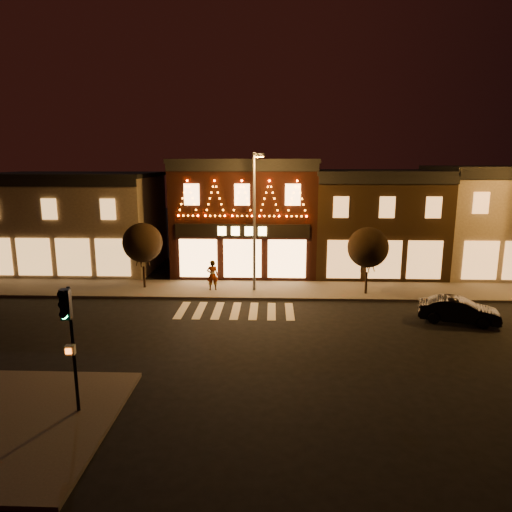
# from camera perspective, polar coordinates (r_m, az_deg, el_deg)

# --- Properties ---
(ground) EXTENTS (120.00, 120.00, 0.00)m
(ground) POSITION_cam_1_polar(r_m,az_deg,el_deg) (21.85, -3.42, -10.20)
(ground) COLOR black
(ground) RESTS_ON ground
(sidewalk_far) EXTENTS (44.00, 4.00, 0.15)m
(sidewalk_far) POSITION_cam_1_polar(r_m,az_deg,el_deg) (29.31, 1.98, -4.25)
(sidewalk_far) COLOR #47423D
(sidewalk_far) RESTS_ON ground
(sidewalk_near) EXTENTS (7.00, 7.00, 0.15)m
(sidewalk_near) POSITION_cam_1_polar(r_m,az_deg,el_deg) (17.28, -29.29, -17.79)
(sidewalk_near) COLOR #47423D
(sidewalk_near) RESTS_ON ground
(building_left) EXTENTS (12.20, 8.28, 7.30)m
(building_left) POSITION_cam_1_polar(r_m,az_deg,el_deg) (37.58, -21.54, 4.08)
(building_left) COLOR #6B5D4C
(building_left) RESTS_ON ground
(building_pulp) EXTENTS (10.20, 8.34, 8.30)m
(building_pulp) POSITION_cam_1_polar(r_m,az_deg,el_deg) (34.43, -1.29, 5.11)
(building_pulp) COLOR black
(building_pulp) RESTS_ON ground
(building_right_a) EXTENTS (9.20, 8.28, 7.50)m
(building_right_a) POSITION_cam_1_polar(r_m,az_deg,el_deg) (35.24, 14.37, 4.24)
(building_right_a) COLOR #362413
(building_right_a) RESTS_ON ground
(building_right_b) EXTENTS (9.20, 8.28, 7.80)m
(building_right_b) POSITION_cam_1_polar(r_m,az_deg,el_deg) (38.16, 27.74, 4.04)
(building_right_b) COLOR #6B5D4C
(building_right_b) RESTS_ON ground
(traffic_signal_near) EXTENTS (0.32, 0.44, 4.21)m
(traffic_signal_near) POSITION_cam_1_polar(r_m,az_deg,el_deg) (15.56, -22.31, -8.10)
(traffic_signal_near) COLOR black
(traffic_signal_near) RESTS_ON sidewalk_near
(streetlamp_mid) EXTENTS (0.75, 1.95, 8.51)m
(streetlamp_mid) POSITION_cam_1_polar(r_m,az_deg,el_deg) (27.81, -0.13, 5.55)
(streetlamp_mid) COLOR #59595E
(streetlamp_mid) RESTS_ON sidewalk_far
(tree_left) EXTENTS (2.51, 2.51, 4.19)m
(tree_left) POSITION_cam_1_polar(r_m,az_deg,el_deg) (29.87, -13.98, 1.63)
(tree_left) COLOR black
(tree_left) RESTS_ON sidewalk_far
(tree_right) EXTENTS (2.46, 2.46, 4.12)m
(tree_right) POSITION_cam_1_polar(r_m,az_deg,el_deg) (28.44, 13.80, 1.04)
(tree_right) COLOR black
(tree_right) RESTS_ON sidewalk_far
(dark_sedan) EXTENTS (4.15, 2.42, 1.29)m
(dark_sedan) POSITION_cam_1_polar(r_m,az_deg,el_deg) (25.81, 23.96, -6.22)
(dark_sedan) COLOR black
(dark_sedan) RESTS_ON ground
(pedestrian) EXTENTS (0.76, 0.56, 1.92)m
(pedestrian) POSITION_cam_1_polar(r_m,az_deg,el_deg) (28.92, -5.45, -2.39)
(pedestrian) COLOR gray
(pedestrian) RESTS_ON sidewalk_far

